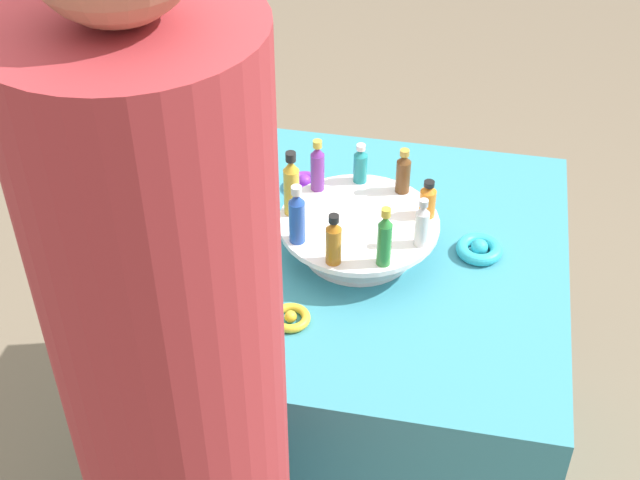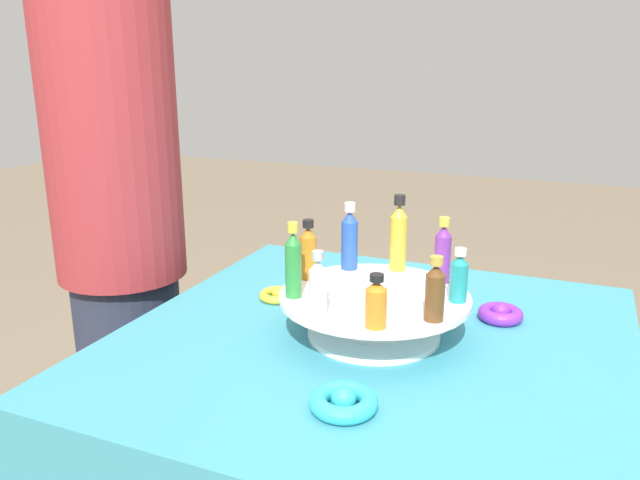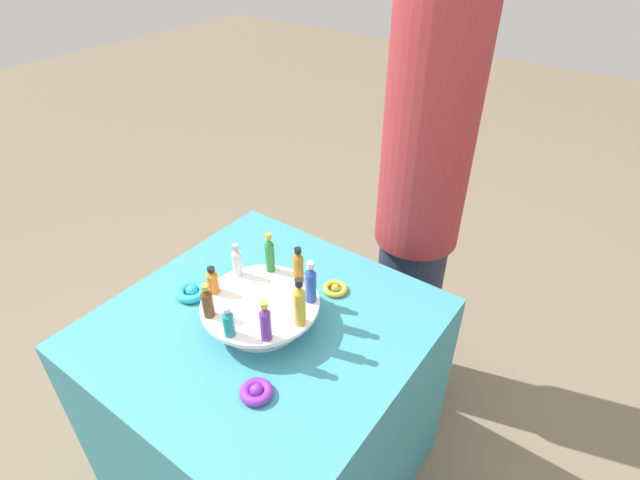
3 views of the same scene
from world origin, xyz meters
The scene contains 16 objects.
ground_plane centered at (0.00, 0.00, 0.00)m, with size 12.00×12.00×0.00m, color #756651.
party_table centered at (0.00, 0.00, 0.38)m, with size 0.88×0.88×0.76m.
display_stand centered at (0.00, 0.00, 0.81)m, with size 0.34×0.34×0.08m.
bottle_amber centered at (-0.03, -0.14, 0.90)m, with size 0.03×0.03×0.11m.
bottle_green centered at (0.07, -0.13, 0.90)m, with size 0.03×0.03×0.13m.
bottle_clear centered at (0.13, -0.05, 0.89)m, with size 0.03×0.03×0.11m.
bottle_orange centered at (0.14, 0.05, 0.88)m, with size 0.03×0.03×0.09m.
bottle_brown centered at (0.07, 0.12, 0.89)m, with size 0.03×0.03×0.11m.
bottle_teal centered at (-0.02, 0.14, 0.89)m, with size 0.03×0.03×0.09m.
bottle_purple centered at (-0.11, 0.09, 0.90)m, with size 0.03×0.03×0.12m.
bottle_gold centered at (-0.14, 0.00, 0.91)m, with size 0.03×0.03×0.15m.
bottle_blue centered at (-0.11, -0.09, 0.90)m, with size 0.03×0.03×0.13m.
ribbon_bow_teal centered at (0.25, 0.04, 0.78)m, with size 0.10×0.10×0.04m.
ribbon_bow_purple centered at (-0.16, 0.20, 0.78)m, with size 0.08×0.08×0.03m.
ribbon_bow_gold centered at (-0.09, -0.24, 0.77)m, with size 0.08×0.08×0.02m.
person_figure centered at (-0.15, -0.68, 0.89)m, with size 0.30×0.30×1.77m.
Camera 3 is at (-0.75, 0.74, 1.79)m, focal length 28.00 mm.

